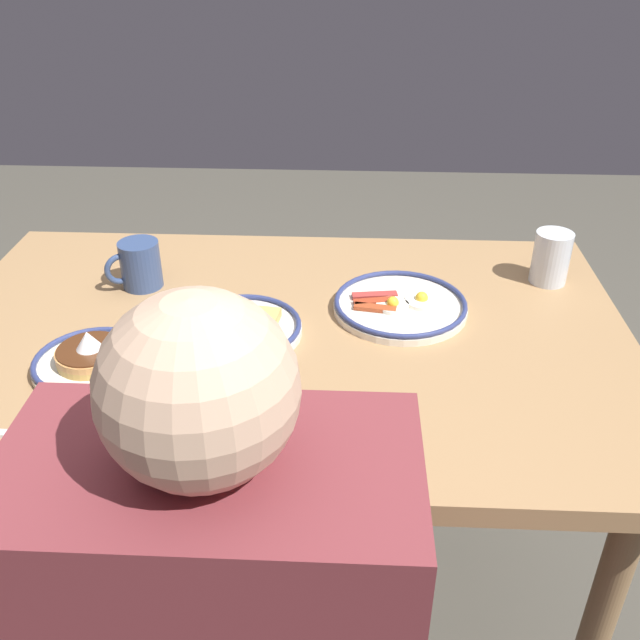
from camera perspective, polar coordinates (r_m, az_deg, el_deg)
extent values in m
plane|color=#4B483F|center=(1.80, -2.51, -20.84)|extent=(6.00, 6.00, 0.00)
cube|color=#9D774E|center=(1.32, -3.21, -1.64)|extent=(1.31, 0.86, 0.04)
cylinder|color=olive|center=(1.85, 15.95, -5.85)|extent=(0.05, 0.05, 0.69)
cylinder|color=olive|center=(1.92, -18.89, -4.79)|extent=(0.05, 0.05, 0.69)
cylinder|color=olive|center=(1.39, 21.58, -22.57)|extent=(0.05, 0.05, 0.69)
cylinder|color=silver|center=(1.38, 6.55, 1.02)|extent=(0.26, 0.26, 0.01)
torus|color=navy|center=(1.37, 6.58, 1.46)|extent=(0.26, 0.26, 0.01)
cylinder|color=white|center=(1.38, 8.30, 1.51)|extent=(0.07, 0.07, 0.01)
sphere|color=yellow|center=(1.38, 8.31, 1.80)|extent=(0.02, 0.02, 0.02)
cylinder|color=white|center=(1.36, 5.95, 1.17)|extent=(0.06, 0.06, 0.01)
sphere|color=yellow|center=(1.36, 5.96, 1.42)|extent=(0.02, 0.02, 0.02)
cube|color=#A73732|center=(1.39, 4.49, 2.02)|extent=(0.09, 0.03, 0.01)
cube|color=#A7381E|center=(1.37, 4.51, 1.51)|extent=(0.09, 0.04, 0.01)
cube|color=#A74321|center=(1.35, 4.53, 0.98)|extent=(0.08, 0.03, 0.01)
cylinder|color=silver|center=(1.31, -6.45, -0.87)|extent=(0.23, 0.23, 0.01)
torus|color=navy|center=(1.30, -6.48, -0.42)|extent=(0.22, 0.22, 0.01)
cube|color=tan|center=(1.31, -5.62, 0.23)|extent=(0.11, 0.08, 0.02)
ellipsoid|color=brown|center=(1.28, -8.25, -0.65)|extent=(0.04, 0.03, 0.03)
ellipsoid|color=brown|center=(1.28, -7.86, -0.51)|extent=(0.04, 0.03, 0.03)
ellipsoid|color=brown|center=(1.27, -7.89, -0.52)|extent=(0.05, 0.04, 0.04)
ellipsoid|color=brown|center=(1.27, -8.65, -1.03)|extent=(0.03, 0.03, 0.03)
cylinder|color=silver|center=(1.27, -18.06, -3.48)|extent=(0.20, 0.20, 0.01)
torus|color=navy|center=(1.26, -18.14, -3.03)|extent=(0.20, 0.20, 0.01)
cylinder|color=tan|center=(1.26, -18.15, -2.99)|extent=(0.12, 0.12, 0.01)
cylinder|color=#DA9551|center=(1.25, -18.24, -2.54)|extent=(0.12, 0.12, 0.01)
cylinder|color=#4C2814|center=(1.25, -18.30, -2.25)|extent=(0.11, 0.11, 0.00)
cone|color=white|center=(1.24, -18.43, -1.56)|extent=(0.04, 0.04, 0.03)
cylinder|color=#334772|center=(1.49, -14.44, 4.42)|extent=(0.08, 0.08, 0.10)
torus|color=#334772|center=(1.48, -15.96, 4.03)|extent=(0.06, 0.05, 0.07)
cylinder|color=brown|center=(1.48, -14.60, 5.52)|extent=(0.07, 0.07, 0.01)
cylinder|color=silver|center=(1.53, 18.35, 4.86)|extent=(0.08, 0.08, 0.11)
cylinder|color=black|center=(1.54, 18.25, 4.31)|extent=(0.07, 0.07, 0.08)
cube|color=black|center=(1.04, 3.21, -10.38)|extent=(0.16, 0.13, 0.01)
cube|color=silver|center=(1.14, -22.59, -8.93)|extent=(0.03, 0.00, 0.00)
cube|color=silver|center=(1.15, -22.46, -8.74)|extent=(0.03, 0.00, 0.00)
cube|color=silver|center=(1.15, -22.34, -8.56)|extent=(0.03, 0.00, 0.00)
cube|color=silver|center=(1.16, -22.22, -8.37)|extent=(0.03, 0.00, 0.00)
sphere|color=#D2AB8B|center=(0.61, -9.92, -5.61)|extent=(0.18, 0.18, 0.18)
cylinder|color=#DA9E8D|center=(0.94, -8.42, -13.50)|extent=(0.07, 0.07, 0.26)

